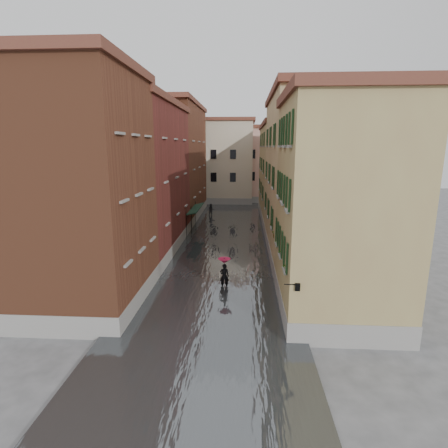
% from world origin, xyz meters
% --- Properties ---
extents(ground, '(120.00, 120.00, 0.00)m').
position_xyz_m(ground, '(0.00, 0.00, 0.00)').
color(ground, '#4F4F51').
rests_on(ground, ground).
extents(floodwater, '(10.00, 60.00, 0.20)m').
position_xyz_m(floodwater, '(0.00, 13.00, 0.10)').
color(floodwater, '#44484C').
rests_on(floodwater, ground).
extents(building_left_near, '(6.00, 8.00, 13.00)m').
position_xyz_m(building_left_near, '(-7.00, -2.00, 6.50)').
color(building_left_near, brown).
rests_on(building_left_near, ground).
extents(building_left_mid, '(6.00, 14.00, 12.50)m').
position_xyz_m(building_left_mid, '(-7.00, 9.00, 6.25)').
color(building_left_mid, maroon).
rests_on(building_left_mid, ground).
extents(building_left_far, '(6.00, 16.00, 14.00)m').
position_xyz_m(building_left_far, '(-7.00, 24.00, 7.00)').
color(building_left_far, brown).
rests_on(building_left_far, ground).
extents(building_right_near, '(6.00, 8.00, 11.50)m').
position_xyz_m(building_right_near, '(7.00, -2.00, 5.75)').
color(building_right_near, olive).
rests_on(building_right_near, ground).
extents(building_right_mid, '(6.00, 14.00, 13.00)m').
position_xyz_m(building_right_mid, '(7.00, 9.00, 6.50)').
color(building_right_mid, tan).
rests_on(building_right_mid, ground).
extents(building_right_far, '(6.00, 16.00, 11.50)m').
position_xyz_m(building_right_far, '(7.00, 24.00, 5.75)').
color(building_right_far, olive).
rests_on(building_right_far, ground).
extents(building_end_cream, '(12.00, 9.00, 13.00)m').
position_xyz_m(building_end_cream, '(-3.00, 38.00, 6.50)').
color(building_end_cream, beige).
rests_on(building_end_cream, ground).
extents(building_end_pink, '(10.00, 9.00, 12.00)m').
position_xyz_m(building_end_pink, '(6.00, 40.00, 6.00)').
color(building_end_pink, tan).
rests_on(building_end_pink, ground).
extents(awning_near, '(1.09, 3.28, 2.80)m').
position_xyz_m(awning_near, '(-3.48, 14.73, 2.47)').
color(awning_near, black).
rests_on(awning_near, ground).
extents(awning_far, '(1.09, 3.33, 2.80)m').
position_xyz_m(awning_far, '(-3.48, 18.10, 2.47)').
color(awning_far, black).
rests_on(awning_far, ground).
extents(wall_lantern, '(0.71, 0.22, 0.35)m').
position_xyz_m(wall_lantern, '(4.33, -6.00, 3.01)').
color(wall_lantern, black).
rests_on(wall_lantern, ground).
extents(window_planters, '(0.59, 10.46, 0.84)m').
position_xyz_m(window_planters, '(4.12, 0.50, 3.51)').
color(window_planters, brown).
rests_on(window_planters, ground).
extents(pedestrian_main, '(0.85, 0.85, 2.06)m').
position_xyz_m(pedestrian_main, '(0.64, 0.66, 1.19)').
color(pedestrian_main, black).
rests_on(pedestrian_main, ground).
extents(pedestrian_far, '(0.99, 0.86, 1.74)m').
position_xyz_m(pedestrian_far, '(-2.54, 24.61, 0.87)').
color(pedestrian_far, black).
rests_on(pedestrian_far, ground).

